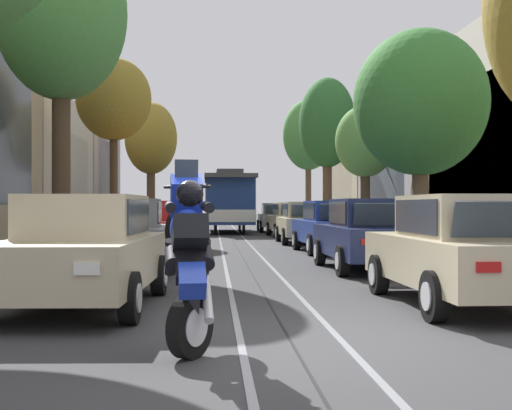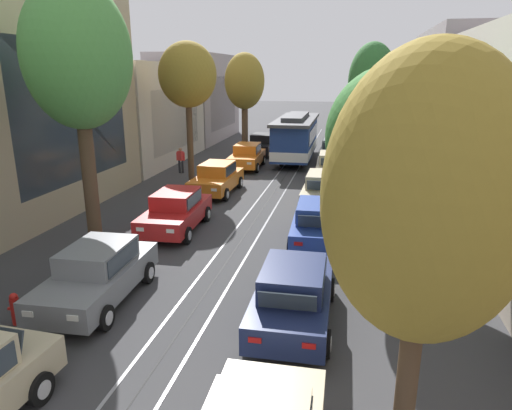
{
  "view_description": "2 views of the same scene",
  "coord_description": "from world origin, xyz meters",
  "views": [
    {
      "loc": [
        -0.81,
        -7.03,
        1.42
      ],
      "look_at": [
        0.46,
        13.16,
        1.45
      ],
      "focal_mm": 47.55,
      "sensor_mm": 36.0,
      "label": 1
    },
    {
      "loc": [
        3.84,
        -2.55,
        6.08
      ],
      "look_at": [
        0.0,
        15.86,
        0.63
      ],
      "focal_mm": 32.27,
      "sensor_mm": 36.0,
      "label": 2
    }
  ],
  "objects": [
    {
      "name": "ground_plane",
      "position": [
        0.0,
        18.74,
        0.0
      ],
      "size": [
        160.0,
        160.0,
        0.0
      ],
      "primitive_type": "plane",
      "color": "#38383A"
    },
    {
      "name": "street_tree_kerb_left_mid",
      "position": [
        -5.01,
        21.82,
        5.88
      ],
      "size": [
        3.16,
        2.85,
        7.69
      ],
      "color": "#4C3826",
      "rests_on": "ground"
    },
    {
      "name": "street_tree_kerb_right_fourth",
      "position": [
        4.81,
        26.15,
        5.47
      ],
      "size": [
        2.78,
        2.94,
        7.78
      ],
      "color": "brown",
      "rests_on": "ground"
    },
    {
      "name": "parked_car_grey_second_left",
      "position": [
        -2.74,
        7.82,
        0.8
      ],
      "size": [
        2.11,
        4.41,
        1.58
      ],
      "color": "slate",
      "rests_on": "ground"
    },
    {
      "name": "building_facade_left",
      "position": [
        -10.44,
        20.9,
        4.05
      ],
      "size": [
        5.83,
        46.56,
        9.78
      ],
      "color": "beige",
      "rests_on": "ground"
    },
    {
      "name": "street_tree_kerb_right_second",
      "position": [
        4.89,
        11.32,
        4.26
      ],
      "size": [
        3.68,
        3.87,
        6.3
      ],
      "color": "brown",
      "rests_on": "ground"
    },
    {
      "name": "trolley_track_rails",
      "position": [
        0.0,
        21.43,
        0.0
      ],
      "size": [
        1.14,
        54.86,
        0.01
      ],
      "color": "gray",
      "rests_on": "ground"
    },
    {
      "name": "parked_car_red_mid_left",
      "position": [
        -2.81,
        13.82,
        0.8
      ],
      "size": [
        2.11,
        4.41,
        1.58
      ],
      "color": "red",
      "rests_on": "ground"
    },
    {
      "name": "street_tree_kerb_right_far",
      "position": [
        4.99,
        34.06,
        5.72
      ],
      "size": [
        3.14,
        2.54,
        7.94
      ],
      "color": "brown",
      "rests_on": "ground"
    },
    {
      "name": "street_tree_kerb_right_mid",
      "position": [
        4.96,
        18.43,
        3.81
      ],
      "size": [
        2.29,
        1.9,
        5.27
      ],
      "color": "#4C3826",
      "rests_on": "ground"
    },
    {
      "name": "parked_car_black_sixth_left",
      "position": [
        -2.81,
        31.61,
        0.8
      ],
      "size": [
        2.05,
        4.38,
        1.58
      ],
      "color": "black",
      "rests_on": "ground"
    },
    {
      "name": "building_facade_right",
      "position": [
        10.54,
        23.43,
        3.81
      ],
      "size": [
        5.84,
        46.56,
        8.44
      ],
      "color": "gray",
      "rests_on": "ground"
    },
    {
      "name": "street_tree_kerb_right_near",
      "position": [
        4.79,
        3.3,
        4.55
      ],
      "size": [
        2.65,
        2.58,
        6.5
      ],
      "color": "#4C3826",
      "rests_on": "ground"
    },
    {
      "name": "parked_car_orange_fourth_left",
      "position": [
        -2.89,
        19.77,
        0.8
      ],
      "size": [
        2.06,
        4.39,
        1.58
      ],
      "color": "orange",
      "rests_on": "ground"
    },
    {
      "name": "pedestrian_on_left_pavement",
      "position": [
        -6.5,
        24.12,
        0.9
      ],
      "size": [
        0.55,
        0.36,
        1.6
      ],
      "color": "black",
      "rests_on": "ground"
    },
    {
      "name": "street_tree_kerb_left_second",
      "position": [
        -4.87,
        11.31,
        6.5
      ],
      "size": [
        3.49,
        3.28,
        8.94
      ],
      "color": "#4C3826",
      "rests_on": "ground"
    },
    {
      "name": "parked_car_grey_sixth_right",
      "position": [
        2.64,
        30.1,
        0.8
      ],
      "size": [
        2.03,
        4.38,
        1.58
      ],
      "color": "slate",
      "rests_on": "ground"
    },
    {
      "name": "parked_car_blue_mid_right",
      "position": [
        2.81,
        13.47,
        0.8
      ],
      "size": [
        2.12,
        4.41,
        1.58
      ],
      "color": "#233D93",
      "rests_on": "ground"
    },
    {
      "name": "parked_car_beige_fifth_right",
      "position": [
        2.8,
        24.3,
        0.8
      ],
      "size": [
        2.13,
        4.42,
        1.58
      ],
      "color": "#C1B28E",
      "rests_on": "ground"
    },
    {
      "name": "parked_car_navy_second_right",
      "position": [
        2.64,
        7.74,
        0.8
      ],
      "size": [
        2.04,
        4.38,
        1.58
      ],
      "color": "#19234C",
      "rests_on": "ground"
    },
    {
      "name": "parked_car_orange_fifth_left",
      "position": [
        -2.8,
        26.44,
        0.8
      ],
      "size": [
        2.1,
        4.4,
        1.58
      ],
      "color": "orange",
      "rests_on": "ground"
    },
    {
      "name": "cable_car_trolley",
      "position": [
        -0.0,
        29.38,
        1.66
      ],
      "size": [
        2.65,
        9.15,
        3.28
      ],
      "color": "navy",
      "rests_on": "ground"
    },
    {
      "name": "fire_hydrant",
      "position": [
        -4.12,
        6.27,
        0.42
      ],
      "size": [
        0.4,
        0.22,
        0.84
      ],
      "color": "red",
      "rests_on": "ground"
    },
    {
      "name": "street_tree_kerb_left_fourth",
      "position": [
        -4.47,
        33.01,
        5.34
      ],
      "size": [
        3.06,
        3.24,
        7.53
      ],
      "color": "brown",
      "rests_on": "ground"
    },
    {
      "name": "parked_car_beige_fourth_right",
      "position": [
        2.66,
        18.62,
        0.8
      ],
      "size": [
        2.03,
        4.37,
        1.58
      ],
      "color": "#C1B28E",
      "rests_on": "ground"
    },
    {
      "name": "pedestrian_on_right_pavement",
      "position": [
        6.19,
        14.71,
        0.91
      ],
      "size": [
        0.55,
        0.38,
        1.62
      ],
      "color": "#4C4233",
      "rests_on": "ground"
    }
  ]
}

